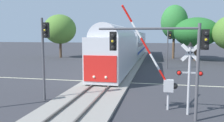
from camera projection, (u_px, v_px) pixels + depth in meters
ground_plane at (108, 82)px, 20.93m from camera, size 220.00×220.00×0.00m
road_centre_stripe at (108, 82)px, 20.93m from camera, size 44.00×0.20×0.01m
railway_track at (108, 81)px, 20.92m from camera, size 4.40×80.00×0.32m
commuter_train at (129, 45)px, 35.76m from camera, size 3.04×39.78×5.16m
crossing_gate_near at (163, 76)px, 12.95m from camera, size 3.34×0.40×6.16m
crossing_signal_mast at (189, 71)px, 11.98m from camera, size 1.36×0.44×4.04m
traffic_signal_median at (45, 46)px, 14.54m from camera, size 0.53×0.38×5.51m
traffic_signal_far_side at (169, 42)px, 28.57m from camera, size 0.53×0.38×5.19m
traffic_signal_near_right at (167, 48)px, 11.22m from camera, size 5.52×0.38×4.97m
oak_far_right at (196, 32)px, 38.19m from camera, size 7.54×7.54×7.44m
pine_left_background at (60, 29)px, 43.20m from camera, size 6.22×6.22×8.42m
elm_centre_background at (174, 22)px, 41.21m from camera, size 4.90×4.90×9.99m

